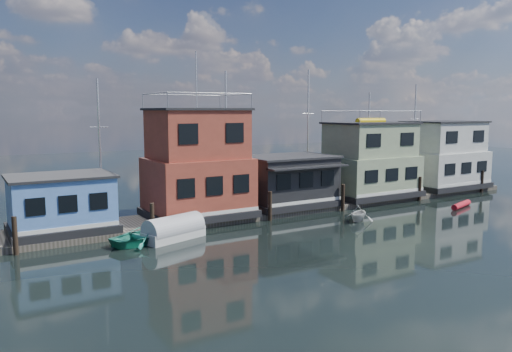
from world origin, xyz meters
TOP-DOWN VIEW (x-y plane):
  - ground at (0.00, 0.00)m, footprint 160.00×160.00m
  - dock at (0.00, 12.00)m, footprint 48.00×5.00m
  - houseboat_blue at (-18.00, 12.00)m, footprint 6.40×4.90m
  - houseboat_red at (-8.50, 12.00)m, footprint 7.40×5.90m
  - houseboat_dark at (-0.50, 11.98)m, footprint 7.40×6.10m
  - houseboat_green at (8.50, 12.00)m, footprint 8.40×5.90m
  - houseboat_white at (18.50, 12.00)m, footprint 8.40×5.90m
  - pilings at (-0.33, 9.20)m, footprint 42.28×0.28m
  - background_masts at (4.76, 18.00)m, footprint 36.40×0.16m
  - dinghy_teal at (-13.93, 8.02)m, footprint 5.05×4.24m
  - dinghy_white at (1.54, 5.76)m, footprint 3.08×2.96m
  - red_kayak at (12.46, 5.16)m, footprint 3.31×1.48m
  - tarp_runabout at (-12.10, 7.82)m, footprint 4.33×2.74m

SIDE VIEW (x-z plane):
  - ground at x=0.00m, z-range 0.00..0.00m
  - dock at x=0.00m, z-range 0.00..0.40m
  - red_kayak at x=12.46m, z-range 0.00..0.49m
  - dinghy_teal at x=-13.93m, z-range 0.00..0.90m
  - tarp_runabout at x=-12.10m, z-range -0.21..1.43m
  - dinghy_white at x=1.54m, z-range 0.00..1.26m
  - pilings at x=-0.33m, z-range 0.00..2.20m
  - houseboat_blue at x=-18.00m, z-range 0.38..4.04m
  - houseboat_dark at x=-0.50m, z-range 0.39..4.45m
  - houseboat_white at x=18.50m, z-range 0.21..6.87m
  - houseboat_green at x=8.50m, z-range 0.03..7.06m
  - houseboat_red at x=-8.50m, z-range -1.83..10.03m
  - background_masts at x=4.76m, z-range -0.45..11.55m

